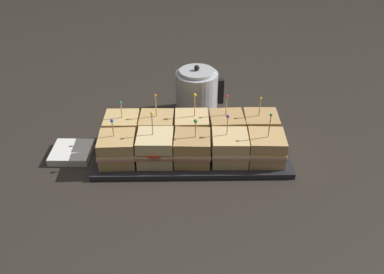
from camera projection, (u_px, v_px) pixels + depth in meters
name	position (u px, v px, depth m)	size (l,w,h in m)	color
ground_plane	(192.00, 154.00, 1.33)	(6.00, 6.00, 0.00)	#2D2823
serving_platter	(192.00, 152.00, 1.33)	(0.62, 0.27, 0.02)	#232328
sandwich_front_far_left	(117.00, 149.00, 1.25)	(0.12, 0.12, 0.15)	tan
sandwich_front_left	(155.00, 148.00, 1.25)	(0.12, 0.12, 0.17)	beige
sandwich_front_center	(193.00, 148.00, 1.25)	(0.12, 0.12, 0.15)	tan
sandwich_front_right	(230.00, 148.00, 1.25)	(0.12, 0.12, 0.16)	#DBB77A
sandwich_front_far_right	(266.00, 148.00, 1.25)	(0.12, 0.12, 0.17)	tan
sandwich_back_far_left	(122.00, 129.00, 1.34)	(0.11, 0.11, 0.15)	tan
sandwich_back_left	(157.00, 129.00, 1.34)	(0.12, 0.12, 0.17)	tan
sandwich_back_center	(192.00, 128.00, 1.35)	(0.11, 0.11, 0.18)	#DBB77A
sandwich_back_right	(226.00, 128.00, 1.35)	(0.12, 0.12, 0.17)	tan
sandwich_back_far_right	(260.00, 127.00, 1.35)	(0.12, 0.12, 0.16)	tan
kettle_steel	(197.00, 92.00, 1.52)	(0.18, 0.16, 0.19)	#B7BABF
napkin_stack	(72.00, 152.00, 1.32)	(0.13, 0.13, 0.02)	white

